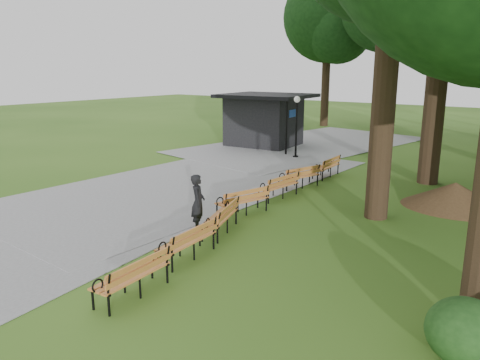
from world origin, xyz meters
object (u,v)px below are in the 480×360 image
Objects in this scene: bench_3 at (242,201)px; bench_0 at (132,276)px; bench_1 at (187,241)px; bench_6 at (326,167)px; kiosk at (264,120)px; person at (198,203)px; bench_2 at (220,218)px; lamp_post at (297,114)px; bench_5 at (299,176)px; dirt_mound at (455,195)px; bench_4 at (278,186)px.

bench_0 is at bearing 30.40° from bench_3.
bench_1 is 10.04m from bench_6.
bench_1 is at bearing -67.00° from kiosk.
person is 0.75m from bench_2.
lamp_post is 15.90m from bench_0.
kiosk is 8.60m from bench_6.
bench_0 is (8.35, -17.32, -1.09)m from kiosk.
person is 0.86× the size of bench_3.
bench_5 is (-0.13, 5.99, -0.38)m from person.
lamp_post is (-3.30, 11.27, 1.45)m from person.
bench_6 is (-5.46, 1.55, 0.01)m from dirt_mound.
bench_6 is at bearing -177.78° from bench_1.
kiosk reaches higher than bench_0.
bench_6 is at bearing -163.82° from bench_5.
person is 0.52× the size of lamp_post.
bench_2 is (0.61, 0.22, -0.38)m from person.
bench_5 is at bearing -169.58° from bench_4.
bench_0 is 1.00× the size of bench_2.
bench_1 is at bearing -172.75° from bench_0.
person reaches higher than dirt_mound.
bench_3 is 4.02m from bench_5.
person reaches higher than bench_1.
person is at bearing -73.67° from lamp_post.
bench_2 is at bearing 32.59° from bench_3.
person is at bearing -128.53° from dirt_mound.
dirt_mound is 8.05m from bench_2.
person is at bearing -151.27° from bench_1.
bench_3 is at bearing -0.65° from bench_6.
lamp_post is 13.81m from bench_1.
bench_5 is at bearing -175.55° from bench_1.
lamp_post is at bearing 179.86° from bench_2.
bench_2 is 1.00× the size of bench_6.
bench_6 is (-0.12, 4.01, 0.00)m from bench_4.
bench_5 and bench_6 have the same top height.
bench_2 is at bearing -169.97° from bench_1.
bench_2 is (7.43, -13.33, -1.09)m from kiosk.
bench_1 is at bearing -4.84° from bench_2.
bench_4 is (-5.35, -2.46, 0.01)m from dirt_mound.
person is at bearing 5.66° from bench_4.
bench_0 reaches higher than dirt_mound.
bench_1 is 1.00× the size of bench_5.
lamp_post is 6.43m from bench_5.
bench_0 is 8.18m from bench_4.
bench_0 is 1.00× the size of bench_4.
bench_2 is (-0.50, 1.90, 0.00)m from bench_1.
lamp_post is 4.74m from bench_6.
bench_3 is 1.00× the size of bench_4.
bench_1 is (-0.42, 2.08, 0.00)m from bench_0.
lamp_post reaches higher than bench_6.
bench_3 is (-1.44, 5.74, 0.00)m from bench_0.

